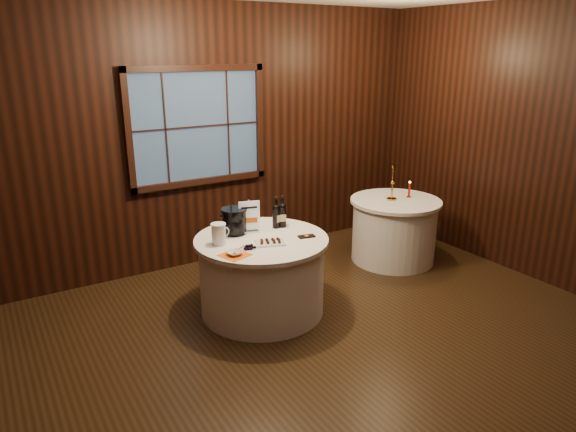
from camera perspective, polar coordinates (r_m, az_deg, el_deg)
ground at (r=4.48m, az=3.61°, el=-15.59°), size 6.00×6.00×0.00m
back_wall at (r=6.00m, az=-10.04°, el=8.80°), size 6.00×0.10×3.00m
main_table at (r=5.03m, az=-2.91°, el=-6.53°), size 1.28×1.28×0.77m
side_table at (r=6.37m, az=11.68°, el=-1.51°), size 1.08×1.08×0.77m
sign_stand at (r=5.01m, az=-4.30°, el=-0.59°), size 0.20×0.14×0.33m
port_bottle_left at (r=5.12m, az=-1.33°, el=0.17°), size 0.08×0.09×0.32m
port_bottle_right at (r=5.14m, az=-0.61°, el=0.28°), size 0.08×0.09×0.33m
ice_bucket at (r=4.97m, az=-5.98°, el=-0.51°), size 0.25×0.25×0.25m
chocolate_plate at (r=4.74m, az=-1.99°, el=-2.91°), size 0.31×0.26×0.04m
chocolate_box at (r=4.91m, az=2.07°, el=-2.27°), size 0.17×0.11×0.01m
grape_bunch at (r=4.62m, az=-4.35°, el=-3.42°), size 0.18×0.10×0.04m
glass_pitcher at (r=4.73m, az=-7.69°, el=-1.98°), size 0.18×0.14×0.20m
orange_napkin at (r=4.50m, az=-5.93°, el=-4.33°), size 0.28×0.28×0.00m
cracker_bowl at (r=4.50m, az=-5.94°, el=-4.11°), size 0.15×0.15×0.03m
brass_candlestick at (r=6.19m, az=11.51°, el=3.12°), size 0.12×0.12×0.43m
red_candle at (r=6.36m, az=13.32°, el=2.71°), size 0.06×0.06×0.21m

